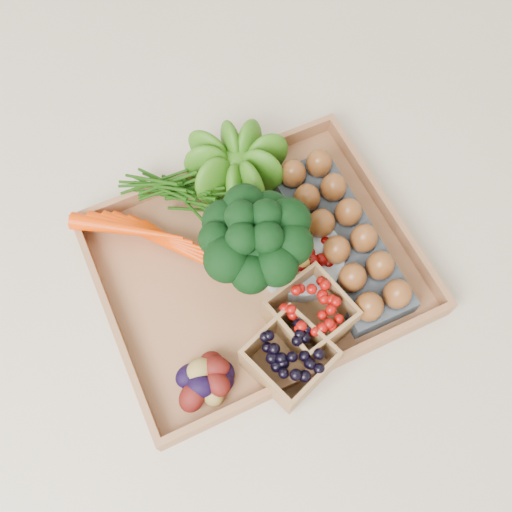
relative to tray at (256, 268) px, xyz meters
name	(u,v)px	position (x,y,z in m)	size (l,w,h in m)	color
ground	(256,270)	(0.00, 0.00, -0.01)	(4.00, 4.00, 0.00)	beige
tray	(256,268)	(0.00, 0.00, 0.00)	(0.55, 0.45, 0.01)	#A26B44
carrots	(165,239)	(-0.13, 0.11, 0.03)	(0.21, 0.15, 0.05)	#ED3800
lettuce	(238,160)	(0.05, 0.18, 0.07)	(0.13, 0.13, 0.13)	#1A4B0B
broccoli	(254,254)	(-0.01, -0.01, 0.08)	(0.18, 0.18, 0.14)	black
cherry_bowl	(300,259)	(0.07, -0.03, 0.03)	(0.15, 0.15, 0.04)	#8C9EA5
egg_carton	(340,240)	(0.16, -0.02, 0.03)	(0.12, 0.34, 0.04)	#394049
potatoes	(209,376)	(-0.16, -0.16, 0.04)	(0.12, 0.12, 0.07)	#440D0A
punnet_blackberry	(289,358)	(-0.03, -0.19, 0.05)	(0.12, 0.12, 0.08)	black
punnet_raspberry	(310,315)	(0.04, -0.14, 0.05)	(0.12, 0.12, 0.08)	#7C0805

